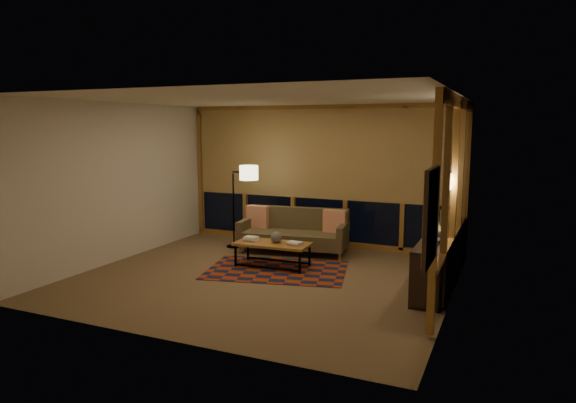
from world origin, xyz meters
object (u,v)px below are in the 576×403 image
at_px(coffee_table, 273,255).
at_px(floor_lamp, 233,206).
at_px(sofa, 293,232).
at_px(bookshelf, 441,255).

bearing_deg(coffee_table, floor_lamp, 140.20).
xyz_separation_m(sofa, coffee_table, (0.06, -1.01, -0.19)).
bearing_deg(sofa, bookshelf, -20.39).
bearing_deg(coffee_table, sofa, 91.11).
height_order(coffee_table, bookshelf, bookshelf).
xyz_separation_m(coffee_table, floor_lamp, (-1.29, 0.99, 0.59)).
distance_m(coffee_table, floor_lamp, 1.73).
relative_size(coffee_table, floor_lamp, 0.77).
bearing_deg(floor_lamp, sofa, 8.18).
height_order(sofa, coffee_table, sofa).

